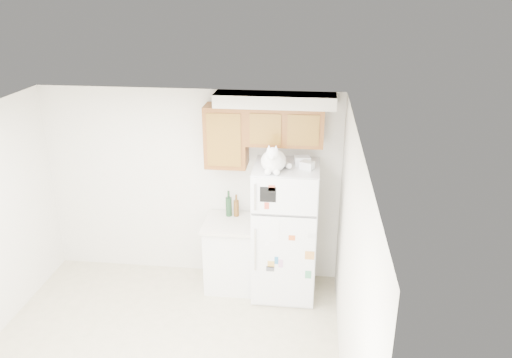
% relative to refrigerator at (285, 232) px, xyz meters
% --- Properties ---
extents(room_shell, '(3.84, 4.04, 2.52)m').
position_rel_refrigerator_xyz_m(room_shell, '(-1.12, -1.36, 0.82)').
color(room_shell, silver).
rests_on(room_shell, ground_plane).
extents(refrigerator, '(0.76, 0.78, 1.70)m').
position_rel_refrigerator_xyz_m(refrigerator, '(0.00, 0.00, 0.00)').
color(refrigerator, white).
rests_on(refrigerator, ground_plane).
extents(base_counter, '(0.64, 0.64, 0.92)m').
position_rel_refrigerator_xyz_m(base_counter, '(-0.69, 0.07, -0.39)').
color(base_counter, white).
rests_on(base_counter, ground_plane).
extents(cat, '(0.35, 0.51, 0.36)m').
position_rel_refrigerator_xyz_m(cat, '(-0.14, -0.18, 0.98)').
color(cat, white).
rests_on(cat, refrigerator).
extents(storage_box_back, '(0.20, 0.16, 0.10)m').
position_rel_refrigerator_xyz_m(storage_box_back, '(0.18, 0.09, 0.90)').
color(storage_box_back, white).
rests_on(storage_box_back, refrigerator).
extents(storage_box_front, '(0.18, 0.16, 0.09)m').
position_rel_refrigerator_xyz_m(storage_box_front, '(0.23, -0.06, 0.89)').
color(storage_box_front, white).
rests_on(storage_box_front, refrigerator).
extents(bottle_green, '(0.08, 0.08, 0.34)m').
position_rel_refrigerator_xyz_m(bottle_green, '(-0.73, 0.23, 0.24)').
color(bottle_green, '#19381E').
rests_on(bottle_green, base_counter).
extents(bottle_amber, '(0.07, 0.07, 0.29)m').
position_rel_refrigerator_xyz_m(bottle_amber, '(-0.63, 0.23, 0.22)').
color(bottle_amber, '#593814').
rests_on(bottle_amber, base_counter).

